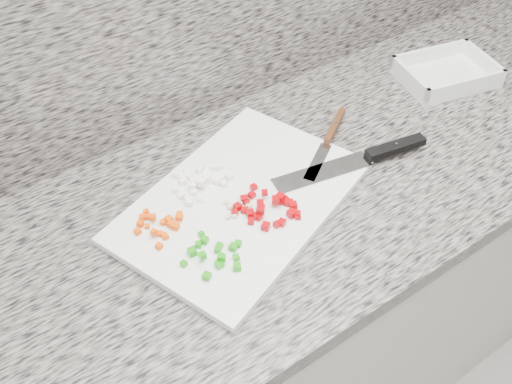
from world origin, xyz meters
The scene contains 11 objects.
cabinet centered at (0.00, 1.44, 0.43)m, with size 3.92×0.62×0.86m, color silver.
countertop centered at (0.00, 1.44, 0.88)m, with size 3.96×0.64×0.04m, color slate.
cutting_board centered at (-0.11, 1.45, 0.91)m, with size 0.48×0.32×0.02m, color white.
carrot_pile centered at (-0.28, 1.47, 0.92)m, with size 0.10×0.10×0.02m.
onion_pile centered at (-0.16, 1.53, 0.92)m, with size 0.12×0.11×0.02m.
green_pepper_pile centered at (-0.23, 1.35, 0.92)m, with size 0.12×0.11×0.02m.
red_pepper_pile centered at (-0.09, 1.39, 0.93)m, with size 0.12×0.12×0.02m.
garlic_pile centered at (-0.14, 1.43, 0.92)m, with size 0.06×0.05×0.01m.
chef_knife centered at (0.17, 1.39, 0.92)m, with size 0.35×0.10×0.02m.
paring_knife centered at (0.15, 1.49, 0.92)m, with size 0.21×0.14×0.02m.
tray centered at (0.53, 1.51, 0.92)m, with size 0.25×0.21×0.05m.
Camera 1 is at (-0.53, 0.80, 1.70)m, focal length 40.00 mm.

